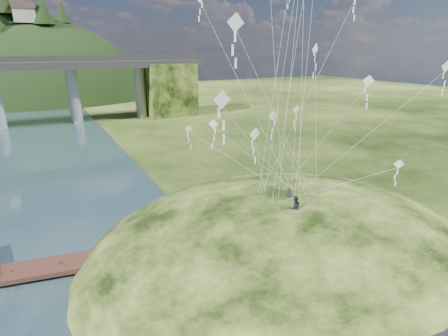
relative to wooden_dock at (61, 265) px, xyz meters
name	(u,v)px	position (x,y,z in m)	size (l,w,h in m)	color
ground	(214,295)	(9.24, -8.18, -0.49)	(320.00, 320.00, 0.00)	black
grass_hill	(286,267)	(17.24, -6.18, -1.99)	(36.00, 32.00, 13.00)	black
footpath	(416,325)	(16.70, -17.92, 1.60)	(22.29, 5.84, 0.83)	black
wooden_dock	(61,265)	(0.00, 0.00, 0.00)	(15.64, 5.24, 1.10)	#3D1F19
kite_flyers	(294,194)	(16.52, -7.36, 5.43)	(1.70, 2.52, 1.98)	#252632
kite_swarm	(298,36)	(16.67, -6.40, 16.74)	(20.64, 14.80, 19.20)	white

